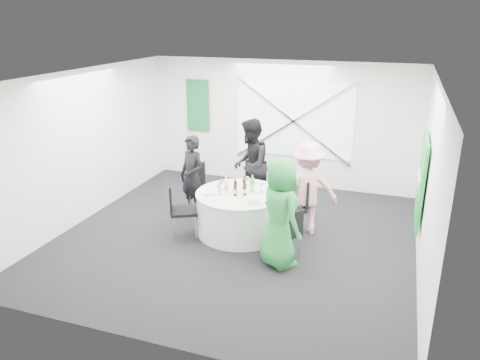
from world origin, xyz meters
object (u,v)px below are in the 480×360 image
(clear_water_bottle, at_px, (226,186))
(person_man_back_left, at_px, (192,176))
(banquet_table, at_px, (240,213))
(green_water_bottle, at_px, (252,185))
(person_man_back, at_px, (250,165))
(chair_back, at_px, (254,182))
(chair_front_left, at_px, (178,206))
(chair_back_right, at_px, (298,201))
(chair_front_right, at_px, (290,230))
(person_woman_green, at_px, (280,213))
(person_woman_pink, at_px, (307,189))
(chair_back_left, at_px, (200,185))

(clear_water_bottle, bearing_deg, person_man_back_left, 149.22)
(banquet_table, bearing_deg, green_water_bottle, 30.12)
(person_man_back, height_order, clear_water_bottle, person_man_back)
(chair_back, bearing_deg, clear_water_bottle, -101.45)
(chair_front_left, bearing_deg, chair_back_right, -94.68)
(chair_front_right, bearing_deg, person_woman_green, 6.48)
(chair_front_left, xyz_separation_m, clear_water_bottle, (0.73, 0.44, 0.29))
(banquet_table, xyz_separation_m, green_water_bottle, (0.19, 0.11, 0.51))
(chair_back_right, height_order, chair_front_right, chair_back_right)
(person_woman_pink, xyz_separation_m, green_water_bottle, (-0.92, -0.29, 0.05))
(chair_front_left, distance_m, person_man_back_left, 1.01)
(person_man_back, bearing_deg, banquet_table, -0.00)
(chair_front_right, height_order, green_water_bottle, green_water_bottle)
(chair_back_left, bearing_deg, person_woman_pink, -65.35)
(chair_back_right, distance_m, person_man_back_left, 2.12)
(chair_back, height_order, person_woman_pink, person_woman_pink)
(person_man_back, height_order, person_woman_green, person_man_back)
(person_man_back_left, xyz_separation_m, green_water_bottle, (1.32, -0.35, 0.09))
(person_man_back_left, distance_m, green_water_bottle, 1.36)
(chair_back, height_order, person_woman_green, person_woman_green)
(chair_back_left, relative_size, person_man_back, 0.54)
(banquet_table, height_order, person_man_back_left, person_man_back_left)
(chair_back_left, height_order, chair_front_right, chair_back_left)
(chair_back_left, bearing_deg, person_man_back_left, 176.93)
(chair_back, xyz_separation_m, green_water_bottle, (0.27, -0.98, 0.30))
(chair_back, bearing_deg, chair_back_right, -39.69)
(person_woman_pink, distance_m, green_water_bottle, 0.97)
(person_woman_pink, bearing_deg, chair_front_left, 4.19)
(chair_back, xyz_separation_m, chair_front_right, (1.13, -1.71, -0.10))
(chair_back_right, bearing_deg, chair_back, -144.48)
(person_woman_green, bearing_deg, chair_back, -19.86)
(chair_front_right, xyz_separation_m, clear_water_bottle, (-1.28, 0.54, 0.40))
(banquet_table, distance_m, chair_back_left, 1.21)
(green_water_bottle, bearing_deg, person_man_back, 109.75)
(chair_back_left, relative_size, chair_back_right, 0.96)
(chair_back, relative_size, clear_water_bottle, 3.25)
(person_man_back_left, xyz_separation_m, person_woman_pink, (2.24, -0.06, 0.05))
(banquet_table, bearing_deg, chair_back_left, 149.97)
(person_man_back, height_order, green_water_bottle, person_man_back)
(person_woman_green, distance_m, clear_water_bottle, 1.41)
(chair_front_left, distance_m, person_woman_green, 1.95)
(banquet_table, xyz_separation_m, person_woman_pink, (1.11, 0.40, 0.46))
(person_man_back, relative_size, green_water_bottle, 5.79)
(person_woman_green, bearing_deg, chair_front_right, -71.26)
(green_water_bottle, bearing_deg, chair_back, 105.18)
(banquet_table, relative_size, person_woman_pink, 0.93)
(chair_back_left, distance_m, person_man_back, 1.06)
(chair_back_left, distance_m, green_water_bottle, 1.35)
(chair_front_left, bearing_deg, banquet_table, -90.00)
(banquet_table, xyz_separation_m, clear_water_bottle, (-0.23, -0.08, 0.50))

